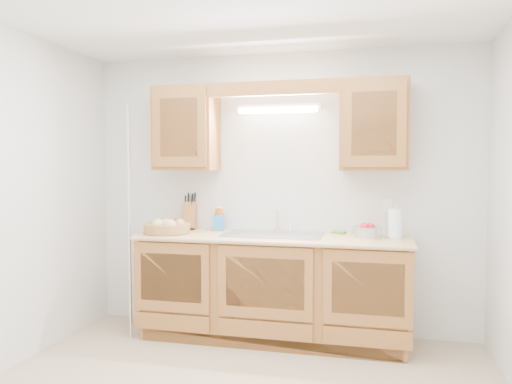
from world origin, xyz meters
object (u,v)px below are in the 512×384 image
(fruit_basket, at_px, (167,227))
(knife_block, at_px, (190,215))
(apple_bowl, at_px, (367,231))
(paper_towel, at_px, (395,224))

(fruit_basket, height_order, knife_block, knife_block)
(apple_bowl, bearing_deg, knife_block, 173.81)
(apple_bowl, bearing_deg, paper_towel, 3.17)
(fruit_basket, bearing_deg, apple_bowl, 4.93)
(apple_bowl, bearing_deg, fruit_basket, -175.07)
(knife_block, bearing_deg, apple_bowl, -16.38)
(fruit_basket, distance_m, knife_block, 0.34)
(fruit_basket, relative_size, paper_towel, 1.47)
(fruit_basket, bearing_deg, knife_block, 75.36)
(fruit_basket, relative_size, knife_block, 1.19)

